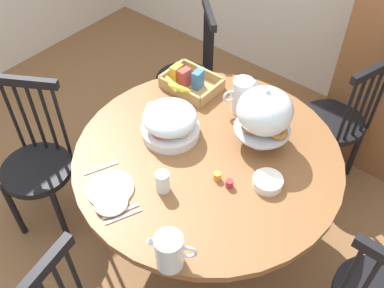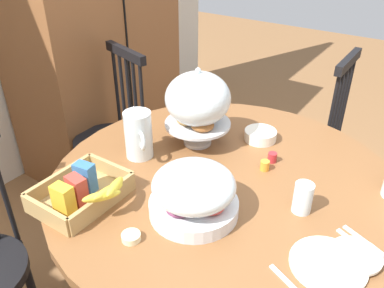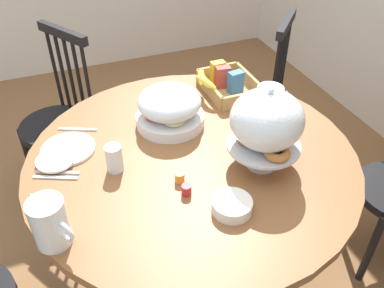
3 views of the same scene
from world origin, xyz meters
name	(u,v)px [view 1 (image 1 of 3)]	position (x,y,z in m)	size (l,w,h in m)	color
ground_plane	(192,246)	(0.00, 0.00, 0.00)	(10.00, 10.00, 0.00)	brown
dining_table	(207,177)	(0.01, 0.11, 0.55)	(1.33, 1.33, 0.74)	brown
windsor_chair_near_window	(335,124)	(0.31, 1.03, 0.45)	(0.42, 0.42, 0.97)	black
windsor_chair_by_cabinet	(188,80)	(-0.68, 0.79, 0.45)	(0.47, 0.47, 0.97)	black
windsor_chair_facing_door	(38,166)	(-0.84, -0.36, 0.45)	(0.46, 0.45, 0.97)	black
pastry_stand_with_dome	(265,113)	(0.17, 0.34, 0.94)	(0.28, 0.28, 0.34)	silver
fruit_platter_covered	(170,122)	(-0.22, 0.10, 0.83)	(0.30, 0.30, 0.18)	silver
orange_juice_pitcher	(170,252)	(0.26, -0.46, 0.82)	(0.18, 0.13, 0.17)	silver
milk_pitcher	(242,97)	(-0.05, 0.48, 0.83)	(0.14, 0.17, 0.20)	silver
cereal_basket	(188,82)	(-0.39, 0.44, 0.78)	(0.32, 0.30, 0.12)	tan
china_plate_large	(110,188)	(-0.20, -0.35, 0.75)	(0.22, 0.22, 0.01)	white
china_plate_small	(111,203)	(-0.13, -0.41, 0.76)	(0.15, 0.15, 0.01)	white
cereal_bowl	(268,182)	(0.34, 0.13, 0.76)	(0.14, 0.14, 0.04)	white
drinking_glass	(163,182)	(-0.01, -0.20, 0.80)	(0.06, 0.06, 0.11)	silver
butter_dish	(152,106)	(-0.44, 0.19, 0.75)	(0.06, 0.06, 0.02)	beige
jam_jar_strawberry	(229,183)	(0.21, 0.01, 0.76)	(0.04, 0.04, 0.04)	#B7282D
jam_jar_apricot	(217,176)	(0.14, 0.01, 0.76)	(0.04, 0.04, 0.04)	orange
table_knife	(121,211)	(-0.07, -0.41, 0.74)	(0.17, 0.01, 0.01)	silver
dinner_fork	(123,216)	(-0.05, -0.42, 0.74)	(0.17, 0.01, 0.01)	silver
soup_spoon	(101,168)	(-0.33, -0.29, 0.74)	(0.17, 0.01, 0.01)	silver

